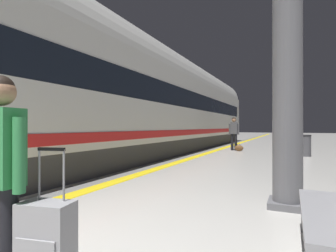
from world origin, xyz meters
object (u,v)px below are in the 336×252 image
(platform_pillar, at_px, (287,96))
(waste_bin, at_px, (305,145))
(high_speed_train, at_px, (125,93))
(platform_bench, at_px, (336,212))
(duffel_bag_near, at_px, (239,148))
(passenger_near, at_px, (234,131))
(rolling_suitcase_foreground, at_px, (46,247))

(platform_pillar, bearing_deg, waste_bin, 86.02)
(high_speed_train, xyz_separation_m, waste_bin, (6.21, 4.28, -2.05))
(platform_bench, bearing_deg, duffel_bag_near, 104.24)
(passenger_near, relative_size, platform_pillar, 0.49)
(high_speed_train, height_order, passenger_near, high_speed_train)
(passenger_near, height_order, platform_pillar, platform_pillar)
(passenger_near, bearing_deg, high_speed_train, -116.00)
(platform_bench, bearing_deg, platform_pillar, 103.95)
(passenger_near, xyz_separation_m, platform_pillar, (2.74, -9.84, 0.71))
(passenger_near, height_order, duffel_bag_near, passenger_near)
(duffel_bag_near, height_order, waste_bin, waste_bin)
(passenger_near, xyz_separation_m, platform_bench, (3.17, -11.55, -0.54))
(high_speed_train, height_order, platform_pillar, high_speed_train)
(passenger_near, distance_m, platform_pillar, 10.24)
(passenger_near, distance_m, duffel_bag_near, 0.98)
(high_speed_train, height_order, duffel_bag_near, high_speed_train)
(platform_bench, bearing_deg, rolling_suitcase_foreground, -143.57)
(passenger_near, relative_size, duffel_bag_near, 3.97)
(high_speed_train, bearing_deg, duffel_bag_near, 60.14)
(duffel_bag_near, relative_size, platform_pillar, 0.12)
(high_speed_train, xyz_separation_m, rolling_suitcase_foreground, (4.09, -7.07, -2.12))
(rolling_suitcase_foreground, relative_size, duffel_bag_near, 2.49)
(rolling_suitcase_foreground, distance_m, platform_pillar, 3.78)
(platform_pillar, xyz_separation_m, platform_bench, (0.43, -1.71, -1.25))
(passenger_near, xyz_separation_m, waste_bin, (3.31, -1.66, -0.56))
(high_speed_train, distance_m, duffel_bag_near, 6.87)
(rolling_suitcase_foreground, bearing_deg, platform_pillar, 63.95)
(duffel_bag_near, bearing_deg, platform_pillar, -75.71)
(waste_bin, bearing_deg, rolling_suitcase_foreground, -100.58)
(platform_pillar, bearing_deg, duffel_bag_near, 104.29)
(rolling_suitcase_foreground, height_order, waste_bin, rolling_suitcase_foreground)
(rolling_suitcase_foreground, relative_size, waste_bin, 1.21)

